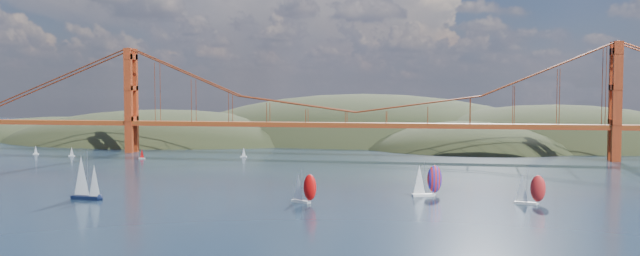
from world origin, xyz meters
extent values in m
plane|color=black|center=(0.00, 0.00, 0.00)|extent=(1200.00, 1200.00, 0.00)
ellipsoid|color=black|center=(-140.00, 260.00, -11.20)|extent=(240.00, 140.00, 64.00)
ellipsoid|color=black|center=(-10.00, 300.00, -16.80)|extent=(300.00, 180.00, 96.00)
ellipsoid|color=black|center=(110.00, 270.00, -13.30)|extent=(220.00, 140.00, 76.00)
ellipsoid|color=black|center=(60.00, 240.00, -8.40)|extent=(140.00, 110.00, 48.00)
ellipsoid|color=black|center=(-230.00, 290.00, -7.70)|extent=(200.00, 140.00, 44.00)
cube|color=#923C14|center=(0.00, 180.00, 16.00)|extent=(440.00, 7.00, 1.60)
cube|color=maroon|center=(0.00, 180.00, 14.80)|extent=(440.00, 7.00, 0.80)
cube|color=maroon|center=(-120.00, 180.00, 27.50)|extent=(4.00, 8.50, 55.00)
cube|color=maroon|center=(120.00, 180.00, 27.50)|extent=(4.00, 8.50, 55.00)
cube|color=black|center=(-62.17, 39.62, 0.55)|extent=(9.42, 3.51, 1.10)
cylinder|color=#99999E|center=(-61.71, 39.57, 7.75)|extent=(0.14, 0.14, 13.29)
cone|color=silver|center=(-63.81, 39.79, 7.09)|extent=(5.66, 5.66, 11.70)
cone|color=silver|center=(-59.42, 39.33, 5.76)|extent=(4.04, 4.04, 9.30)
cube|color=silver|center=(1.00, 45.73, 0.35)|extent=(5.98, 4.10, 0.70)
cylinder|color=#99999E|center=(1.27, 45.59, 5.11)|extent=(0.09, 0.09, 8.80)
cone|color=silver|center=(0.06, 46.20, 4.66)|extent=(4.41, 4.41, 7.75)
ellipsoid|color=red|center=(3.89, 44.28, 4.66)|extent=(4.83, 4.15, 7.39)
cube|color=silver|center=(63.62, 54.46, 0.35)|extent=(6.11, 3.01, 0.71)
cylinder|color=#99999E|center=(63.91, 54.39, 5.12)|extent=(0.09, 0.09, 8.83)
cone|color=silver|center=(62.59, 54.71, 4.68)|extent=(3.99, 3.99, 7.77)
ellipsoid|color=red|center=(66.77, 53.69, 4.68)|extent=(4.62, 3.50, 7.42)
cube|color=white|center=(35.03, 63.08, 0.39)|extent=(6.80, 3.92, 0.79)
cylinder|color=#99999E|center=(35.34, 63.19, 5.71)|extent=(0.10, 0.10, 9.85)
cone|color=silver|center=(33.92, 62.69, 5.22)|extent=(4.69, 4.69, 8.67)
ellipsoid|color=red|center=(38.44, 64.28, 5.22)|extent=(5.29, 4.25, 8.27)
cube|color=silver|center=(-162.71, 159.68, 0.25)|extent=(3.00, 1.00, 0.50)
cone|color=white|center=(-162.71, 159.68, 2.60)|extent=(2.00, 2.00, 4.20)
cube|color=silver|center=(-139.15, 154.38, 0.25)|extent=(3.00, 1.00, 0.50)
cone|color=white|center=(-139.15, 154.38, 2.60)|extent=(2.00, 2.00, 4.20)
cube|color=silver|center=(-99.68, 150.44, 0.25)|extent=(3.00, 1.00, 0.50)
cone|color=red|center=(-99.68, 150.44, 2.60)|extent=(2.00, 2.00, 4.20)
cube|color=silver|center=(-53.91, 166.52, 0.25)|extent=(3.00, 1.00, 0.50)
cone|color=white|center=(-53.91, 166.52, 2.60)|extent=(2.00, 2.00, 4.20)
camera|label=1|loc=(38.27, -126.60, 30.94)|focal=35.00mm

